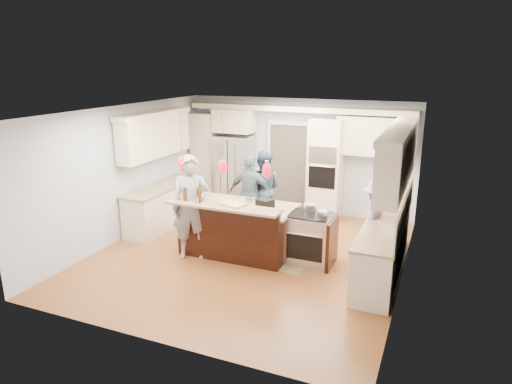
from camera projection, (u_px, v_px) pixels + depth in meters
ground_plane at (249, 255)px, 8.60m from camera, size 6.00×6.00×0.00m
room_shell at (248, 161)px, 8.10m from camera, size 5.54×6.04×2.72m
refrigerator at (234, 172)px, 11.27m from camera, size 0.90×0.70×1.80m
oven_column at (326, 170)px, 10.37m from camera, size 0.72×0.69×2.30m
back_upper_cabinets at (266, 142)px, 10.86m from camera, size 5.30×0.61×2.54m
right_counter_run at (389, 214)px, 7.67m from camera, size 0.64×3.10×2.51m
left_cabinets at (160, 179)px, 9.92m from camera, size 0.64×2.30×2.51m
kitchen_island at (238, 228)px, 8.62m from camera, size 2.10×1.46×1.12m
island_range at (311, 239)px, 8.17m from camera, size 0.82×0.71×0.92m
pendant_lights at (223, 166)px, 7.74m from camera, size 1.75×0.15×1.03m
person_bar_end at (191, 207)px, 8.28m from camera, size 0.83×0.71×1.93m
person_far_left at (263, 189)px, 9.92m from camera, size 0.92×0.78×1.69m
person_far_right at (250, 194)px, 9.66m from camera, size 0.99×0.46×1.65m
person_range_side at (378, 222)px, 8.03m from camera, size 0.64×1.05×1.58m
floor_rug at (293, 262)px, 8.30m from camera, size 0.79×1.04×0.01m
water_bottle at (189, 193)px, 8.16m from camera, size 0.07×0.07×0.27m
beer_bottle_a at (200, 197)px, 8.02m from camera, size 0.07×0.07×0.22m
beer_bottle_b at (185, 194)px, 8.11m from camera, size 0.08×0.08×0.25m
beer_bottle_c at (198, 194)px, 8.16m from camera, size 0.06×0.06×0.22m
drink_can at (196, 200)px, 7.97m from camera, size 0.08×0.08×0.12m
cutting_board at (233, 204)px, 7.90m from camera, size 0.49×0.41×0.03m
pot_large at (310, 207)px, 8.23m from camera, size 0.22×0.22×0.13m
pot_small at (322, 213)px, 7.95m from camera, size 0.18×0.18×0.09m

